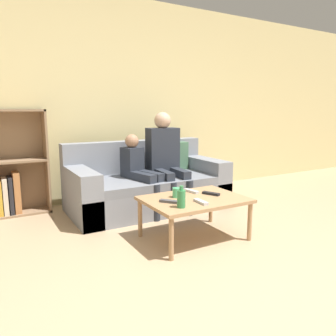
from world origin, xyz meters
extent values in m
plane|color=tan|center=(0.00, 0.00, 0.00)|extent=(22.00, 22.00, 0.00)
cube|color=beige|center=(0.00, 2.91, 1.30)|extent=(12.00, 0.06, 2.60)
cube|color=gray|center=(0.14, 2.18, 0.15)|extent=(1.83, 0.91, 0.30)
cube|color=slate|center=(0.14, 2.09, 0.35)|extent=(1.39, 0.73, 0.10)
cube|color=gray|center=(0.14, 2.55, 0.60)|extent=(1.83, 0.18, 0.39)
cube|color=gray|center=(-0.67, 2.18, 0.28)|extent=(0.22, 0.91, 0.56)
cube|color=gray|center=(0.94, 2.18, 0.28)|extent=(0.22, 0.91, 0.56)
cube|color=#4C7556|center=(0.63, 2.40, 0.58)|extent=(0.36, 0.12, 0.36)
cube|color=#8E7051|center=(-0.91, 2.73, 0.59)|extent=(0.02, 0.28, 1.18)
cube|color=#8E7051|center=(-1.29, 2.86, 0.59)|extent=(0.78, 0.02, 1.18)
cube|color=#8E7051|center=(-1.29, 2.73, 0.01)|extent=(0.78, 0.28, 0.02)
cube|color=#8E7051|center=(-1.29, 2.73, 0.61)|extent=(0.73, 0.28, 0.02)
cube|color=#8E7051|center=(-1.29, 2.73, 1.17)|extent=(0.78, 0.28, 0.02)
cube|color=beige|center=(-1.37, 2.72, 0.23)|extent=(0.05, 0.21, 0.41)
cube|color=#232328|center=(-1.31, 2.72, 0.23)|extent=(0.04, 0.22, 0.42)
cube|color=#B77542|center=(-1.25, 2.71, 0.26)|extent=(0.07, 0.19, 0.47)
cylinder|color=#A87F56|center=(-0.32, 0.85, 0.18)|extent=(0.04, 0.04, 0.35)
cylinder|color=#A87F56|center=(0.50, 0.85, 0.18)|extent=(0.04, 0.04, 0.35)
cylinder|color=#A87F56|center=(-0.32, 1.43, 0.18)|extent=(0.04, 0.04, 0.35)
cylinder|color=#A87F56|center=(0.50, 1.43, 0.18)|extent=(0.04, 0.04, 0.35)
cube|color=#A87F56|center=(0.09, 1.14, 0.37)|extent=(0.90, 0.66, 0.03)
cylinder|color=#282D38|center=(0.22, 1.75, 0.20)|extent=(0.10, 0.10, 0.40)
cylinder|color=#282D38|center=(0.43, 1.73, 0.20)|extent=(0.10, 0.10, 0.40)
cube|color=#282D38|center=(0.24, 1.99, 0.44)|extent=(0.13, 0.41, 0.09)
cube|color=#282D38|center=(0.45, 1.97, 0.44)|extent=(0.13, 0.41, 0.09)
cube|color=#282D38|center=(0.36, 2.22, 0.68)|extent=(0.39, 0.23, 0.56)
sphere|color=#D1A889|center=(0.36, 2.22, 1.05)|extent=(0.20, 0.20, 0.20)
cylinder|color=#282D38|center=(0.02, 1.75, 0.20)|extent=(0.11, 0.11, 0.40)
cylinder|color=#282D38|center=(0.13, 1.78, 0.20)|extent=(0.11, 0.11, 0.40)
cube|color=#282D38|center=(-0.04, 1.98, 0.44)|extent=(0.19, 0.42, 0.09)
cube|color=#282D38|center=(0.07, 2.01, 0.44)|extent=(0.19, 0.42, 0.09)
cube|color=#282D38|center=(-0.04, 2.23, 0.57)|extent=(0.25, 0.24, 0.35)
sphere|color=#A87A5B|center=(-0.04, 2.23, 0.82)|extent=(0.16, 0.16, 0.16)
cylinder|color=#4CB77A|center=(-0.04, 1.24, 0.43)|extent=(0.07, 0.07, 0.09)
cube|color=black|center=(0.29, 1.16, 0.40)|extent=(0.12, 0.17, 0.02)
cube|color=#B7B7BC|center=(0.05, 0.97, 0.40)|extent=(0.05, 0.17, 0.02)
cube|color=#47474C|center=(-0.18, 1.12, 0.40)|extent=(0.14, 0.16, 0.02)
cube|color=#B7B7BC|center=(0.19, 1.33, 0.40)|extent=(0.08, 0.18, 0.02)
cylinder|color=#33844C|center=(-0.17, 0.95, 0.46)|extent=(0.07, 0.07, 0.15)
cylinder|color=#33844C|center=(-0.17, 0.95, 0.55)|extent=(0.03, 0.03, 0.04)
camera|label=1|loc=(-1.54, -1.24, 1.17)|focal=35.00mm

